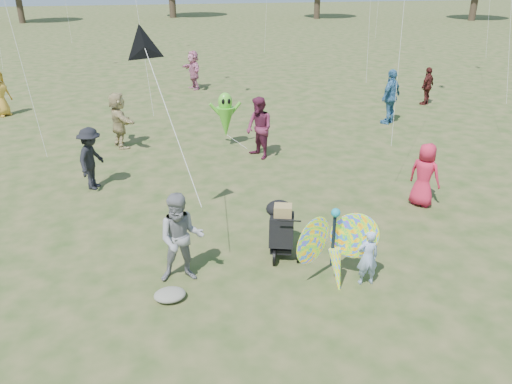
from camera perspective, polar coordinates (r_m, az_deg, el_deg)
ground at (r=9.36m, az=3.28°, el=-9.74°), size 160.00×160.00×0.00m
child_girl at (r=9.13m, az=12.64°, el=-7.29°), size 0.41×0.28×1.08m
adult_man at (r=8.96m, az=-8.55°, el=-5.26°), size 0.89×0.72×1.70m
grey_bag at (r=8.88m, az=-9.82°, el=-11.51°), size 0.55×0.45×0.17m
crowd_a at (r=12.42m, az=18.71°, el=1.87°), size 0.83×0.90×1.54m
crowd_b at (r=13.36m, az=-18.30°, el=3.65°), size 0.94×1.20×1.62m
crowd_c at (r=19.01m, az=15.15°, el=10.47°), size 1.22×1.06×1.98m
crowd_d at (r=16.37m, az=-15.41°, el=7.93°), size 1.04×1.72×1.76m
crowd_e at (r=14.84m, az=0.37°, el=7.30°), size 0.97×1.08×1.83m
crowd_h at (r=22.32m, az=19.00°, el=11.38°), size 0.97×0.82×1.55m
crowd_j at (r=24.23m, az=-7.17°, el=13.67°), size 0.98×1.73×1.78m
jogging_stroller at (r=9.82m, az=2.90°, el=-3.82°), size 0.70×1.12×1.09m
butterfly_kite at (r=8.88m, az=9.01°, el=-6.36°), size 1.74×0.75×1.70m
delta_kite_rig at (r=9.62m, az=-12.58°, el=15.72°), size 1.18×1.95×2.96m
alien_kite at (r=15.86m, az=-3.50°, el=8.57°), size 1.12×0.69×1.74m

